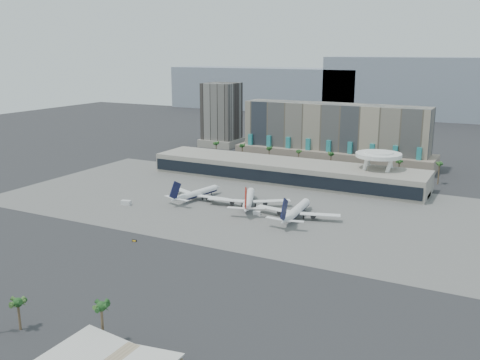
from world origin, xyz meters
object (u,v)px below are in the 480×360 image
at_px(airliner_left, 197,193).
at_px(service_vehicle_a, 126,203).
at_px(taxiway_sign, 134,241).
at_px(service_vehicle_b, 257,213).
at_px(airliner_centre, 249,200).
at_px(airliner_right, 296,211).

height_order(airliner_left, service_vehicle_a, airliner_left).
relative_size(service_vehicle_a, taxiway_sign, 2.44).
height_order(service_vehicle_b, taxiway_sign, service_vehicle_b).
bearing_deg(airliner_left, taxiway_sign, -69.92).
xyz_separation_m(airliner_left, service_vehicle_b, (40.37, -10.09, -2.53)).
distance_m(airliner_left, service_vehicle_a, 37.75).
height_order(airliner_centre, service_vehicle_b, airliner_centre).
height_order(airliner_left, service_vehicle_b, airliner_left).
bearing_deg(airliner_left, service_vehicle_b, -3.09).
distance_m(airliner_centre, service_vehicle_a, 63.82).
height_order(service_vehicle_a, taxiway_sign, service_vehicle_a).
bearing_deg(service_vehicle_a, airliner_right, 1.35).
bearing_deg(service_vehicle_b, taxiway_sign, -136.85).
xyz_separation_m(airliner_right, service_vehicle_a, (-86.93, -19.43, -2.56)).
bearing_deg(airliner_centre, service_vehicle_b, -69.68).
relative_size(airliner_right, service_vehicle_b, 12.48).
bearing_deg(airliner_centre, service_vehicle_a, -177.73).
relative_size(airliner_left, airliner_centre, 0.93).
bearing_deg(service_vehicle_a, taxiway_sign, -58.73).
bearing_deg(service_vehicle_a, airliner_centre, 13.18).
relative_size(airliner_centre, taxiway_sign, 20.35).
distance_m(airliner_left, airliner_right, 59.90).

